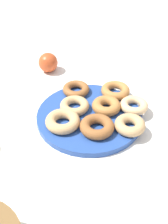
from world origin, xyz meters
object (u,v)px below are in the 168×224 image
Objects in this scene: donut_plate at (89,117)px; donut_1 at (63,121)px; donut_5 at (130,124)px; donut_7 at (97,126)px; donut_4 at (75,105)px; donut_3 at (115,90)px; apple at (48,63)px; donut_6 at (134,105)px; donut_2 at (106,106)px; donut_0 at (76,89)px.

donut_plate is 0.09m from donut_1.
donut_5 and donut_7 have the same top height.
donut_1 reaches higher than donut_4.
donut_4 reaches higher than donut_plate.
donut_3 is 1.30× the size of apple.
donut_plate is at bearing 177.89° from donut_4.
apple reaches higher than donut_3.
apple reaches higher than donut_7.
apple reaches higher than donut_6.
apple is at bearing -22.72° from donut_5.
donut_plate is 0.13m from donut_3.
donut_5 reaches higher than donut_plate.
donut_6 is at bearing -74.84° from donut_5.
donut_2 is 0.09m from donut_7.
donut_3 is (-0.11, -0.05, 0.00)m from donut_0.
donut_1 is 1.13× the size of donut_2.
donut_0 is 0.18m from donut_6.
donut_2 is at bearing -121.96° from donut_1.
donut_0 is 1.00× the size of donut_2.
donut_6 is (-0.07, -0.04, -0.00)m from donut_2.
donut_4 is 0.11m from donut_7.
donut_3 reaches higher than donut_plate.
apple is at bearing -32.44° from donut_plate.
apple reaches higher than donut_5.
donut_5 is at bearing 161.29° from donut_0.
donut_plate is 0.13m from donut_6.
donut_7 is at bearing 138.11° from donut_0.
donut_2 is 0.09m from donut_4.
donut_1 is at bearing 61.65° from donut_plate.
apple is (0.28, -0.11, 0.00)m from donut_2.
donut_0 is 1.22× the size of apple.
donut_1 is at bearing 16.73° from donut_7.
donut_2 is at bearing -153.55° from donut_4.
donut_6 is at bearing -131.13° from donut_1.
donut_1 is (0.04, 0.07, 0.02)m from donut_plate.
donut_3 is 0.17m from donut_7.
donut_5 is at bearing -178.78° from donut_plate.
donut_7 is at bearing -163.27° from donut_1.
donut_7 is (-0.02, 0.09, -0.00)m from donut_2.
apple is (0.20, -0.15, 0.00)m from donut_4.
donut_3 and donut_4 have the same top height.
donut_7 is at bearing 98.60° from donut_3.
donut_4 is at bearing 0.28° from donut_5.
donut_1 is (-0.05, 0.15, 0.00)m from donut_0.
donut_6 is (0.02, -0.08, -0.00)m from donut_5.
donut_0 is 0.22m from donut_5.
donut_1 and donut_2 have the same top height.
donut_0 is 0.15m from donut_1.
donut_3 is 0.16m from donut_5.
donut_5 is at bearing 105.16° from donut_6.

